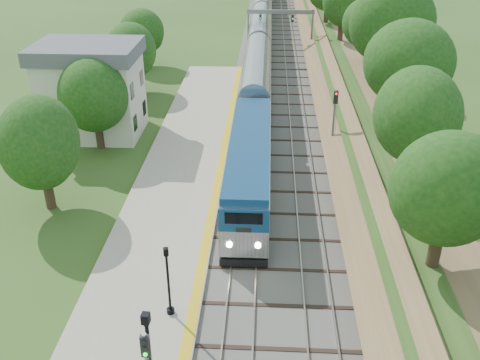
# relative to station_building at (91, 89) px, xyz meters

# --- Properties ---
(trackbed) EXTENTS (9.50, 170.00, 0.28)m
(trackbed) POSITION_rel_station_building_xyz_m (16.00, 30.00, -4.02)
(trackbed) COLOR #4C4944
(trackbed) RESTS_ON ground
(platform) EXTENTS (6.40, 68.00, 0.38)m
(platform) POSITION_rel_station_building_xyz_m (8.80, -14.00, -3.90)
(platform) COLOR gray
(platform) RESTS_ON ground
(yellow_stripe) EXTENTS (0.55, 68.00, 0.01)m
(yellow_stripe) POSITION_rel_station_building_xyz_m (11.65, -14.00, -3.70)
(yellow_stripe) COLOR gold
(yellow_stripe) RESTS_ON platform
(embankment) EXTENTS (10.64, 170.00, 11.70)m
(embankment) POSITION_rel_station_building_xyz_m (24.35, 30.00, -2.14)
(embankment) COLOR brown
(embankment) RESTS_ON ground
(station_building) EXTENTS (8.60, 6.60, 8.00)m
(station_building) POSITION_rel_station_building_xyz_m (0.00, 0.00, 0.00)
(station_building) COLOR beige
(station_building) RESTS_ON ground
(signal_gantry) EXTENTS (8.40, 0.38, 6.20)m
(signal_gantry) POSITION_rel_station_building_xyz_m (16.47, 24.99, 0.73)
(signal_gantry) COLOR slate
(signal_gantry) RESTS_ON ground
(trees_behind_platform) EXTENTS (7.82, 53.32, 7.21)m
(trees_behind_platform) POSITION_rel_station_building_xyz_m (2.83, -9.33, 0.44)
(trees_behind_platform) COLOR #332316
(trees_behind_platform) RESTS_ON ground
(train) EXTENTS (2.82, 113.35, 4.15)m
(train) POSITION_rel_station_building_xyz_m (14.00, 36.69, -1.95)
(train) COLOR black
(train) RESTS_ON trackbed
(lamppost_far) EXTENTS (0.39, 0.39, 3.93)m
(lamppost_far) POSITION_rel_station_building_xyz_m (10.54, -23.09, -1.95)
(lamppost_far) COLOR black
(lamppost_far) RESTS_ON platform
(signal_farside) EXTENTS (0.33, 0.26, 6.00)m
(signal_farside) POSITION_rel_station_building_xyz_m (20.20, -5.10, -0.30)
(signal_farside) COLOR slate
(signal_farside) RESTS_ON ground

